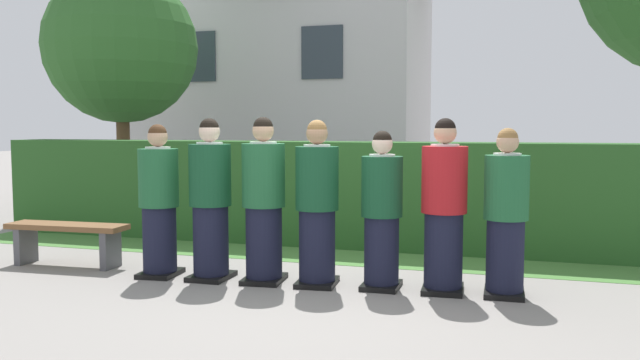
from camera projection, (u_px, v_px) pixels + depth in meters
name	position (u px, v px, depth m)	size (l,w,h in m)	color
ground_plane	(320.00, 284.00, 6.48)	(60.00, 60.00, 0.00)	gray
student_front_row_0	(159.00, 204.00, 6.80)	(0.42, 0.49, 1.60)	black
student_front_row_1	(210.00, 203.00, 6.66)	(0.43, 0.52, 1.66)	black
student_front_row_2	(264.00, 204.00, 6.54)	(0.44, 0.51, 1.67)	black
student_front_row_3	(317.00, 207.00, 6.40)	(0.43, 0.54, 1.64)	black
student_front_row_4	(382.00, 214.00, 6.28)	(0.40, 0.49, 1.54)	black
student_in_red_blazer	(444.00, 210.00, 6.14)	(0.43, 0.49, 1.66)	black
student_front_row_6	(506.00, 217.00, 5.99)	(0.41, 0.45, 1.56)	black
hedge	(368.00, 194.00, 8.48)	(10.79, 0.70, 1.38)	#285623
school_building_main	(288.00, 44.00, 15.73)	(6.84, 4.06, 6.97)	silver
oak_tree_left	(121.00, 47.00, 11.76)	(2.76, 2.76, 4.40)	brown
wooden_bench	(67.00, 235.00, 7.33)	(1.42, 0.43, 0.48)	brown
lawn_strip	(353.00, 258.00, 7.78)	(10.79, 0.90, 0.01)	#477A38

